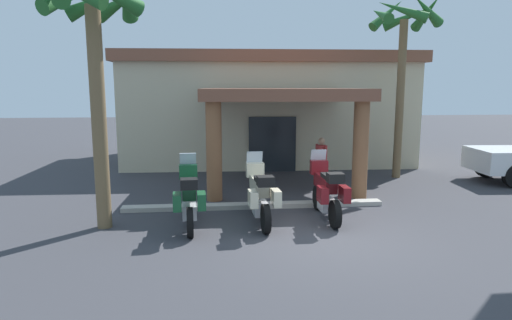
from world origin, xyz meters
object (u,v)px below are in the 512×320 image
(motorcycle_green, at_px, (189,197))
(motorcycle_maroon, at_px, (327,191))
(motorcycle_cream, at_px, (260,195))
(palm_tree_near_portico, at_px, (404,36))
(motel_building, at_px, (265,107))
(pedestrian, at_px, (321,159))
(palm_tree_roadside, at_px, (95,34))

(motorcycle_green, bearing_deg, motorcycle_maroon, -88.38)
(motorcycle_green, height_order, motorcycle_maroon, same)
(motorcycle_cream, bearing_deg, palm_tree_near_portico, -51.27)
(motel_building, height_order, motorcycle_maroon, motel_building)
(motorcycle_maroon, height_order, pedestrian, motorcycle_maroon)
(motorcycle_maroon, xyz_separation_m, pedestrian, (0.75, 3.52, 0.22))
(motel_building, distance_m, pedestrian, 6.05)
(motel_building, height_order, motorcycle_green, motel_building)
(pedestrian, distance_m, palm_tree_near_portico, 5.22)
(motorcycle_green, xyz_separation_m, motorcycle_maroon, (3.31, 0.29, 0.00))
(palm_tree_roadside, bearing_deg, motorcycle_cream, -1.22)
(motel_building, bearing_deg, motorcycle_maroon, -85.85)
(palm_tree_roadside, xyz_separation_m, palm_tree_near_portico, (9.10, 4.85, 0.60))
(motorcycle_cream, height_order, palm_tree_roadside, palm_tree_roadside)
(motel_building, bearing_deg, motorcycle_cream, -95.83)
(motorcycle_green, bearing_deg, palm_tree_near_portico, -58.28)
(motorcycle_maroon, bearing_deg, motorcycle_green, 94.35)
(motorcycle_maroon, bearing_deg, motorcycle_cream, 96.10)
(motel_building, relative_size, motorcycle_maroon, 5.55)
(pedestrian, bearing_deg, motel_building, 73.99)
(motorcycle_green, distance_m, motorcycle_maroon, 3.33)
(pedestrian, height_order, palm_tree_roadside, palm_tree_roadside)
(motel_building, height_order, pedestrian, motel_building)
(pedestrian, bearing_deg, motorcycle_green, -163.65)
(motorcycle_maroon, height_order, palm_tree_roadside, palm_tree_roadside)
(motorcycle_cream, bearing_deg, motorcycle_green, 90.06)
(motel_building, height_order, motorcycle_cream, motel_building)
(motorcycle_green, relative_size, motorcycle_cream, 1.00)
(motel_building, height_order, palm_tree_roadside, palm_tree_roadside)
(motel_building, bearing_deg, palm_tree_roadside, -115.52)
(motel_building, relative_size, palm_tree_roadside, 2.13)
(pedestrian, bearing_deg, palm_tree_near_portico, -5.44)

